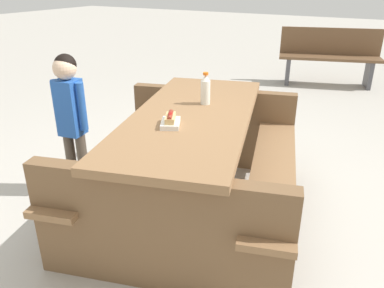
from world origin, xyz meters
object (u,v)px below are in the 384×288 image
at_px(picnic_table, 192,155).
at_px(park_bench_near, 329,56).
at_px(soda_bottle, 205,90).
at_px(child_in_coat, 70,108).
at_px(hotdog_tray, 170,121).

height_order(picnic_table, park_bench_near, park_bench_near).
relative_size(soda_bottle, park_bench_near, 0.15).
bearing_deg(soda_bottle, picnic_table, 3.88).
bearing_deg(child_in_coat, park_bench_near, 166.91).
bearing_deg(picnic_table, hotdog_tray, -0.43).
bearing_deg(hotdog_tray, soda_bottle, -178.48).
height_order(picnic_table, soda_bottle, soda_bottle).
distance_m(soda_bottle, child_in_coat, 1.00).
height_order(soda_bottle, park_bench_near, soda_bottle).
xyz_separation_m(hotdog_tray, park_bench_near, (-4.39, 0.10, -0.33)).
xyz_separation_m(picnic_table, hotdog_tray, (0.27, -0.00, 0.34)).
bearing_deg(child_in_coat, picnic_table, 103.12).
relative_size(hotdog_tray, park_bench_near, 0.14).
distance_m(picnic_table, park_bench_near, 4.13).
xyz_separation_m(child_in_coat, park_bench_near, (-4.34, 1.01, -0.25)).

